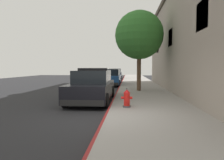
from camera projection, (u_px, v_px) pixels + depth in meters
name	position (u px, v px, depth m)	size (l,w,h in m)	color
ground_plane	(67.00, 90.00, 17.30)	(29.94, 60.00, 0.20)	#232326
sidewalk_pavement	(141.00, 88.00, 16.81)	(3.38, 60.00, 0.15)	gray
curb_painted_edge	(119.00, 88.00, 16.95)	(0.08, 60.00, 0.15)	maroon
storefront_building	(215.00, 39.00, 13.55)	(5.82, 21.58, 6.98)	gray
police_cruiser	(92.00, 87.00, 10.66)	(1.94, 4.84, 1.68)	black
parked_car_silver_ahead	(111.00, 78.00, 20.31)	(1.94, 4.84, 1.56)	navy
parked_car_dark_far	(115.00, 74.00, 31.27)	(1.94, 4.84, 1.56)	black
fire_hydrant	(127.00, 98.00, 8.29)	(0.44, 0.40, 0.76)	#4C4C51
street_tree	(139.00, 35.00, 14.16)	(3.24, 3.24, 5.35)	brown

